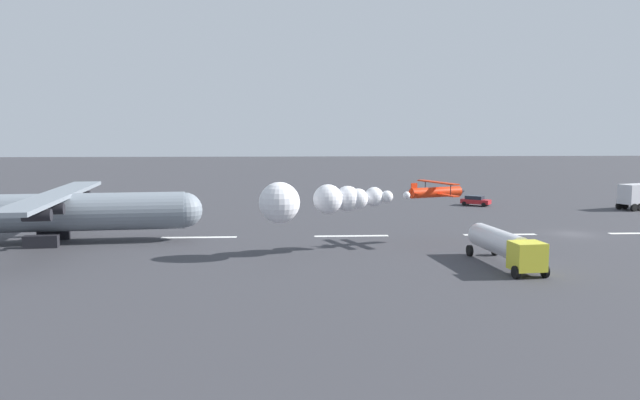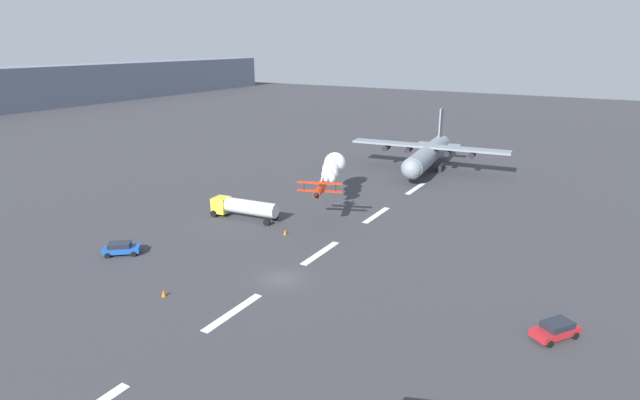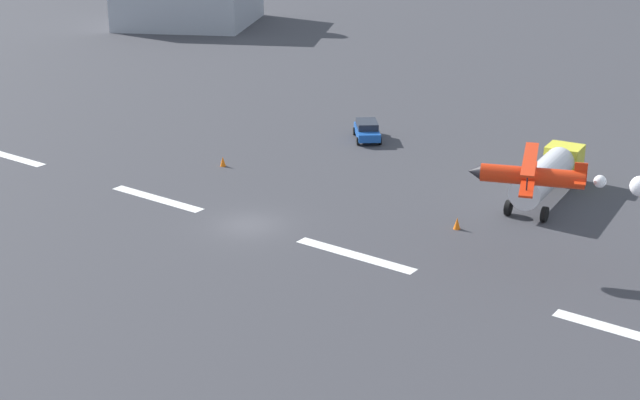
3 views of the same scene
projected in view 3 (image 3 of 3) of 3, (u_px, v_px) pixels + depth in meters
The scene contains 9 objects.
ground_plane at pixel (248, 225), 57.83m from camera, with size 440.00×440.00×0.00m, color #38383D.
runway_stripe_2 at pixel (9, 156), 71.31m from camera, with size 8.00×0.90×0.01m, color white.
runway_stripe_3 at pixel (157, 199), 62.33m from camera, with size 8.00×0.90×0.01m, color white.
runway_stripe_4 at pixel (355, 255), 53.34m from camera, with size 8.00×0.90×0.01m, color white.
runway_stripe_5 at pixel (633, 335), 44.36m from camera, with size 8.00×0.90×0.01m, color white.
fuel_tanker_truck at pixel (548, 173), 61.94m from camera, with size 3.76×10.38×2.90m.
airport_staff_sedan at pixel (367, 130), 75.45m from camera, with size 4.08×4.41×1.52m.
traffic_cone_near at pixel (223, 161), 68.90m from camera, with size 0.44×0.44×0.75m, color orange.
traffic_cone_far at pixel (457, 223), 57.05m from camera, with size 0.44×0.44×0.75m, color orange.
Camera 3 is at (35.21, -40.79, 21.55)m, focal length 51.22 mm.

